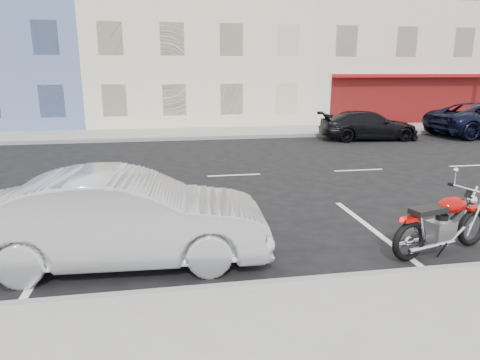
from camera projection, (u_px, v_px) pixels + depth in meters
The scene contains 10 objects.
ground at pixel (298, 173), 13.22m from camera, with size 120.00×120.00×0.00m, color black.
sidewalk_far at pixel (145, 134), 20.69m from camera, with size 80.00×3.40×0.15m, color gray.
curb_near at pixel (94, 301), 5.70m from camera, with size 80.00×0.12×0.16m, color gray.
curb_far at pixel (143, 140), 19.07m from camera, with size 80.00×0.12×0.16m, color gray.
bldg_cream at pixel (194, 27), 27.04m from camera, with size 12.00×12.00×11.50m, color beige.
bldg_corner at pixel (385, 22), 29.04m from camera, with size 14.00×12.00×12.50m, color beige.
fire_hydrant at pixel (464, 119), 23.17m from camera, with size 0.20×0.20×0.72m.
motorcycle at pixel (474, 219), 7.60m from camera, with size 2.16×0.90×1.10m.
sedan_silver at pixel (124, 218), 6.86m from camera, with size 1.61×4.62×1.52m, color #A6A8AD.
car_far at pixel (368, 125), 19.46m from camera, with size 1.81×4.45×1.29m, color black.
Camera 1 is at (-3.94, -12.38, 3.06)m, focal length 32.00 mm.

